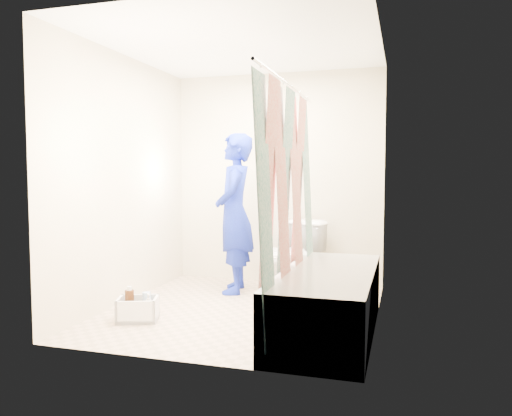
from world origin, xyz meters
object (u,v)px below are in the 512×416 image
(toilet, at_px, (293,257))
(cleaning_caddy, at_px, (139,310))
(bathtub, at_px, (328,300))
(plumber, at_px, (234,213))

(toilet, xyz_separation_m, cleaning_caddy, (-1.04, -1.38, -0.28))
(bathtub, relative_size, plumber, 1.04)
(toilet, bearing_deg, plumber, -143.56)
(plumber, relative_size, cleaning_caddy, 4.18)
(bathtub, height_order, plumber, plumber)
(bathtub, bearing_deg, toilet, 113.96)
(plumber, distance_m, cleaning_caddy, 1.50)
(bathtub, xyz_separation_m, plumber, (-1.16, 1.11, 0.57))
(toilet, relative_size, plumber, 0.45)
(cleaning_caddy, bearing_deg, toilet, 33.71)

